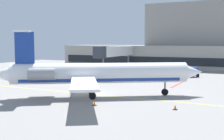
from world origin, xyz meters
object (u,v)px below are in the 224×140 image
at_px(baggage_tug, 192,73).
at_px(pushback_tractor, 101,76).
at_px(belt_loader, 72,69).
at_px(regional_jet, 96,73).

xyz_separation_m(baggage_tug, pushback_tractor, (-13.67, -14.15, 0.05)).
height_order(pushback_tractor, belt_loader, same).
relative_size(baggage_tug, pushback_tractor, 0.89).
bearing_deg(belt_loader, pushback_tractor, -36.23).
bearing_deg(regional_jet, pushback_tractor, 116.39).
height_order(baggage_tug, belt_loader, belt_loader).
xyz_separation_m(regional_jet, pushback_tractor, (-7.12, 14.35, -2.14)).
height_order(baggage_tug, pushback_tractor, pushback_tractor).
bearing_deg(regional_jet, belt_loader, 130.17).
relative_size(pushback_tractor, belt_loader, 1.08).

